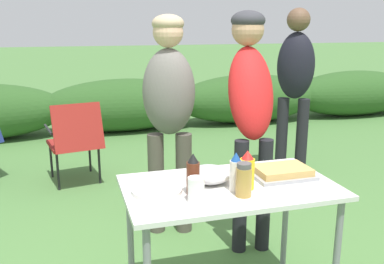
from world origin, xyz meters
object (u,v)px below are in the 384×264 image
paper_cup_stack (196,190)px  standing_person_in_olive_jacket (295,78)px  camp_chair_green_behind_table (75,138)px  mayo_bottle (235,173)px  standing_person_in_red_jacket (169,104)px  plate_stack (157,190)px  bbq_sauce_bottle (193,175)px  standing_person_in_dark_puffer (250,98)px  folding_table (229,199)px  food_tray (282,172)px  mixing_bowl (209,174)px  spice_jar (244,180)px  mustard_bottle (247,171)px

paper_cup_stack → standing_person_in_olive_jacket: (1.65, 2.02, 0.23)m
camp_chair_green_behind_table → standing_person_in_olive_jacket: bearing=-19.9°
mayo_bottle → standing_person_in_red_jacket: standing_person_in_red_jacket is taller
standing_person_in_red_jacket → mayo_bottle: bearing=-71.2°
plate_stack → camp_chair_green_behind_table: size_ratio=0.30×
paper_cup_stack → bbq_sauce_bottle: 0.10m
mayo_bottle → standing_person_in_dark_puffer: standing_person_in_dark_puffer is taller
paper_cup_stack → standing_person_in_red_jacket: standing_person_in_red_jacket is taller
folding_table → food_tray: (0.32, 0.04, 0.10)m
mixing_bowl → mayo_bottle: mayo_bottle is taller
food_tray → standing_person_in_red_jacket: 1.08m
plate_stack → paper_cup_stack: bearing=-45.9°
paper_cup_stack → bbq_sauce_bottle: size_ratio=0.57×
paper_cup_stack → food_tray: bearing=19.0°
camp_chair_green_behind_table → mixing_bowl: bearing=-83.4°
plate_stack → bbq_sauce_bottle: bearing=-22.1°
mixing_bowl → food_tray: bearing=-6.1°
folding_table → camp_chair_green_behind_table: camp_chair_green_behind_table is taller
food_tray → mayo_bottle: size_ratio=1.64×
paper_cup_stack → spice_jar: (0.24, -0.00, 0.02)m
mixing_bowl → standing_person_in_olive_jacket: (1.50, 1.79, 0.25)m
mixing_bowl → camp_chair_green_behind_table: camp_chair_green_behind_table is taller
folding_table → mayo_bottle: mayo_bottle is taller
spice_jar → paper_cup_stack: bearing=179.7°
food_tray → mayo_bottle: 0.35m
folding_table → standing_person_in_red_jacket: standing_person_in_red_jacket is taller
bbq_sauce_bottle → standing_person_in_olive_jacket: bearing=49.7°
food_tray → camp_chair_green_behind_table: camp_chair_green_behind_table is taller
folding_table → mustard_bottle: 0.20m
mayo_bottle → folding_table: bearing=86.5°
mustard_bottle → camp_chair_green_behind_table: size_ratio=0.24×
folding_table → mustard_bottle: (0.06, -0.07, 0.17)m
food_tray → standing_person_in_red_jacket: standing_person_in_red_jacket is taller
food_tray → plate_stack: size_ratio=1.29×
bbq_sauce_bottle → mayo_bottle: (0.21, -0.02, -0.00)m
mustard_bottle → standing_person_in_dark_puffer: standing_person_in_dark_puffer is taller
camp_chair_green_behind_table → mayo_bottle: bearing=-82.7°
food_tray → camp_chair_green_behind_table: size_ratio=0.39×
spice_jar → mayo_bottle: bearing=101.5°
food_tray → bbq_sauce_bottle: bbq_sauce_bottle is taller
mustard_bottle → spice_jar: size_ratio=1.21×
mixing_bowl → standing_person_in_dark_puffer: 0.84m
plate_stack → spice_jar: size_ratio=1.51×
food_tray → mixing_bowl: (-0.40, 0.04, 0.01)m
standing_person_in_dark_puffer → plate_stack: bearing=-131.4°
plate_stack → camp_chair_green_behind_table: (-0.36, 2.23, -0.28)m
mixing_bowl → paper_cup_stack: bearing=-121.7°
mayo_bottle → camp_chair_green_behind_table: bearing=107.6°
food_tray → bbq_sauce_bottle: size_ratio=1.57×
standing_person_in_red_jacket → camp_chair_green_behind_table: bearing=132.9°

